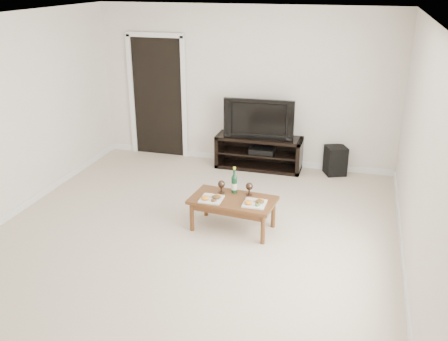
% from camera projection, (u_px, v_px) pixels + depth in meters
% --- Properties ---
extents(floor, '(5.50, 5.50, 0.00)m').
position_uv_depth(floor, '(192.00, 236.00, 6.21)').
color(floor, beige).
rests_on(floor, ground).
extents(back_wall, '(5.00, 0.04, 2.60)m').
position_uv_depth(back_wall, '(245.00, 87.00, 8.20)').
color(back_wall, silver).
rests_on(back_wall, ground).
extents(ceiling, '(5.00, 5.50, 0.04)m').
position_uv_depth(ceiling, '(186.00, 16.00, 5.24)').
color(ceiling, white).
rests_on(ceiling, back_wall).
extents(doorway, '(0.90, 0.02, 2.05)m').
position_uv_depth(doorway, '(158.00, 98.00, 8.66)').
color(doorway, black).
rests_on(doorway, ground).
extents(media_console, '(1.41, 0.45, 0.55)m').
position_uv_depth(media_console, '(259.00, 153.00, 8.26)').
color(media_console, black).
rests_on(media_console, ground).
extents(television, '(1.14, 0.21, 0.65)m').
position_uv_depth(television, '(260.00, 117.00, 8.03)').
color(television, black).
rests_on(television, media_console).
extents(av_receiver, '(0.41, 0.31, 0.08)m').
position_uv_depth(av_receiver, '(262.00, 150.00, 8.21)').
color(av_receiver, black).
rests_on(av_receiver, media_console).
extents(subwoofer, '(0.41, 0.41, 0.46)m').
position_uv_depth(subwoofer, '(335.00, 160.00, 8.03)').
color(subwoofer, black).
rests_on(subwoofer, ground).
extents(coffee_table, '(1.10, 0.67, 0.42)m').
position_uv_depth(coffee_table, '(233.00, 214.00, 6.31)').
color(coffee_table, brown).
rests_on(coffee_table, ground).
extents(plate_left, '(0.27, 0.27, 0.07)m').
position_uv_depth(plate_left, '(211.00, 197.00, 6.19)').
color(plate_left, white).
rests_on(plate_left, coffee_table).
extents(plate_right, '(0.27, 0.27, 0.07)m').
position_uv_depth(plate_right, '(255.00, 202.00, 6.07)').
color(plate_right, white).
rests_on(plate_right, coffee_table).
extents(wine_bottle, '(0.07, 0.07, 0.35)m').
position_uv_depth(wine_bottle, '(234.00, 180.00, 6.34)').
color(wine_bottle, '#0E351D').
rests_on(wine_bottle, coffee_table).
extents(goblet_left, '(0.09, 0.09, 0.17)m').
position_uv_depth(goblet_left, '(221.00, 187.00, 6.36)').
color(goblet_left, '#37271E').
rests_on(goblet_left, coffee_table).
extents(goblet_right, '(0.09, 0.09, 0.17)m').
position_uv_depth(goblet_right, '(249.00, 189.00, 6.30)').
color(goblet_right, '#37271E').
rests_on(goblet_right, coffee_table).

